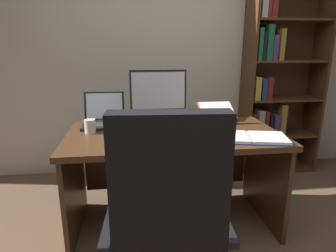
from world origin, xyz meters
The scene contains 13 objects.
wall_back centered at (0.00, 1.93, 1.38)m, with size 5.63×0.12×2.77m, color beige.
desk centered at (-0.05, 0.87, 0.54)m, with size 1.52×0.79×0.74m.
bookshelf centered at (1.15, 1.69, 0.96)m, with size 0.81×0.32×1.99m.
office_chair centered at (-0.20, -0.05, 0.47)m, with size 0.64×0.60×1.12m.
monitor centered at (-0.14, 1.06, 0.95)m, with size 0.44×0.16×0.43m.
laptop centered at (-0.57, 1.07, 0.79)m, with size 0.32×0.31×0.24m.
keyboard centered at (-0.14, 0.63, 0.75)m, with size 0.42×0.15×0.02m, color black.
computer_mouse centered at (-0.44, 0.63, 0.76)m, with size 0.06×0.10×0.04m, color black.
reading_stand_with_book centered at (0.37, 1.13, 0.81)m, with size 0.30×0.28×0.13m.
open_binder centered at (0.43, 0.58, 0.75)m, with size 0.55×0.36×0.02m.
notepad centered at (0.19, 0.77, 0.75)m, with size 0.15×0.21×0.01m, color white.
pen centered at (0.21, 0.77, 0.76)m, with size 0.01×0.01×0.14m, color maroon.
coffee_mug centered at (-0.65, 0.86, 0.79)m, with size 0.08×0.08×0.10m, color silver.
Camera 1 is at (-0.35, -1.18, 1.35)m, focal length 30.95 mm.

